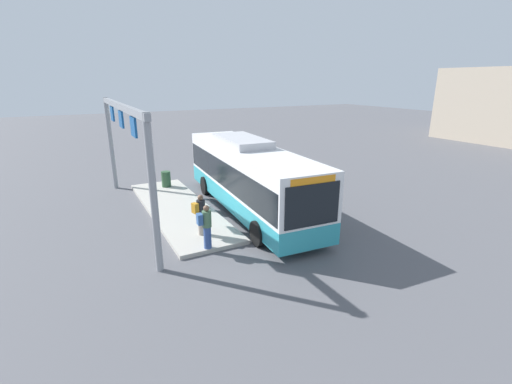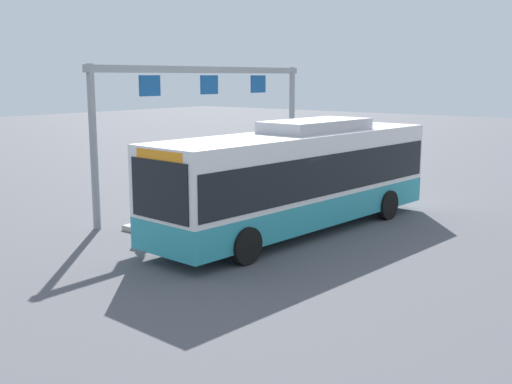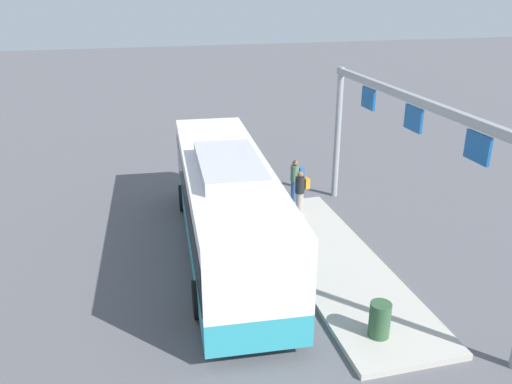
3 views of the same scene
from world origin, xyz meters
TOP-DOWN VIEW (x-y plane):
  - ground_plane at (0.00, 0.00)m, footprint 120.00×120.00m
  - platform_curb at (-1.58, -3.05)m, footprint 10.00×2.80m
  - bus_main at (-0.01, 0.00)m, footprint 11.23×3.26m
  - person_boarding at (3.26, -3.37)m, footprint 0.36×0.54m
  - person_waiting_near at (2.01, -3.14)m, footprint 0.42×0.58m
  - platform_sign_gantry at (-1.62, -5.23)m, footprint 11.17×0.24m
  - trash_bin at (-5.36, -2.65)m, footprint 0.52×0.52m

SIDE VIEW (x-z plane):
  - ground_plane at x=0.00m, z-range 0.00..0.00m
  - platform_curb at x=-1.58m, z-range 0.00..0.16m
  - trash_bin at x=-5.36m, z-range 0.16..1.06m
  - person_boarding at x=3.26m, z-range 0.22..1.89m
  - person_waiting_near at x=2.01m, z-range 0.22..1.89m
  - bus_main at x=-0.01m, z-range 0.08..3.54m
  - platform_sign_gantry at x=-1.62m, z-range 1.24..6.44m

